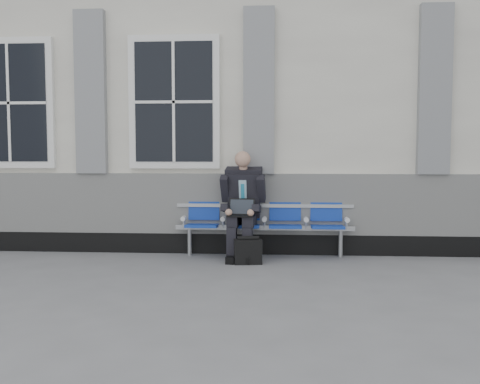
{
  "coord_description": "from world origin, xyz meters",
  "views": [
    {
      "loc": [
        1.86,
        -6.41,
        1.52
      ],
      "look_at": [
        1.36,
        0.9,
        0.97
      ],
      "focal_mm": 40.0,
      "sensor_mm": 36.0,
      "label": 1
    }
  ],
  "objects": [
    {
      "name": "briefcase",
      "position": [
        1.48,
        0.74,
        0.18
      ],
      "size": [
        0.39,
        0.21,
        0.38
      ],
      "color": "black",
      "rests_on": "ground"
    },
    {
      "name": "bench",
      "position": [
        1.69,
        1.32,
        0.55
      ],
      "size": [
        2.6,
        0.47,
        0.91
      ],
      "color": "#9EA0A3",
      "rests_on": "ground"
    },
    {
      "name": "ground",
      "position": [
        0.0,
        0.0,
        0.0
      ],
      "size": [
        70.0,
        70.0,
        0.0
      ],
      "primitive_type": "plane",
      "color": "slate",
      "rests_on": "ground"
    },
    {
      "name": "station_building",
      "position": [
        -0.02,
        3.47,
        2.22
      ],
      "size": [
        14.4,
        4.4,
        4.49
      ],
      "color": "silver",
      "rests_on": "ground"
    },
    {
      "name": "businessman",
      "position": [
        1.38,
        1.18,
        0.81
      ],
      "size": [
        0.65,
        0.88,
        1.53
      ],
      "color": "black",
      "rests_on": "ground"
    }
  ]
}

